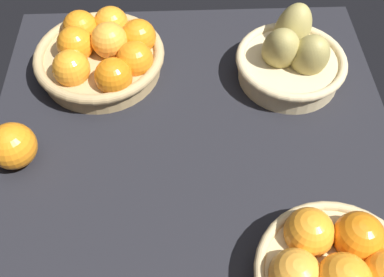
% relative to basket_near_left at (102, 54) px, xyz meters
% --- Properties ---
extents(market_tray, '(0.84, 0.72, 0.03)m').
position_rel_basket_near_left_xyz_m(market_tray, '(0.24, 0.17, -0.06)').
color(market_tray, black).
rests_on(market_tray, ground).
extents(basket_near_left, '(0.25, 0.25, 0.10)m').
position_rel_basket_near_left_xyz_m(basket_near_left, '(0.00, 0.00, 0.00)').
color(basket_near_left, tan).
rests_on(basket_near_left, market_tray).
extents(basket_far_left_pears, '(0.22, 0.21, 0.14)m').
position_rel_basket_near_left_xyz_m(basket_far_left_pears, '(0.03, 0.36, 0.00)').
color(basket_far_left_pears, '#D3BC8C').
rests_on(basket_far_left_pears, market_tray).
extents(loose_orange_side_gap, '(0.08, 0.08, 0.08)m').
position_rel_basket_near_left_xyz_m(loose_orange_side_gap, '(0.21, -0.13, -0.00)').
color(loose_orange_side_gap, orange).
rests_on(loose_orange_side_gap, market_tray).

